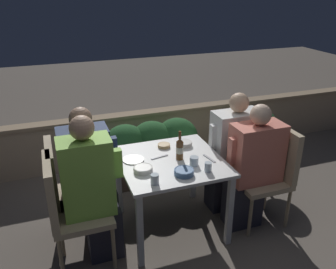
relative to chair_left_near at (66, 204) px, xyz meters
name	(u,v)px	position (x,y,z in m)	size (l,w,h in m)	color
ground_plane	(170,226)	(0.94, 0.16, -0.57)	(16.00, 16.00, 0.00)	#665B51
parapet_wall	(131,136)	(0.94, 1.66, -0.24)	(9.00, 0.18, 0.65)	tan
dining_table	(170,169)	(0.94, 0.16, 0.06)	(0.92, 0.90, 0.73)	white
planter_hedge	(152,148)	(1.04, 1.08, -0.16)	(1.13, 0.47, 0.74)	brown
chair_left_near	(66,204)	(0.00, 0.00, 0.00)	(0.48, 0.47, 0.97)	tan
person_green_blouse	(92,190)	(0.21, 0.00, 0.08)	(0.49, 0.26, 1.30)	#282833
chair_left_far	(66,186)	(0.02, 0.29, 0.00)	(0.48, 0.47, 0.97)	tan
person_navy_jumper	(90,175)	(0.24, 0.29, 0.07)	(0.50, 0.26, 1.27)	#282833
chair_right_near	(271,167)	(1.90, -0.02, 0.00)	(0.48, 0.47, 0.97)	tan
person_coral_top	(252,167)	(1.68, -0.02, 0.04)	(0.52, 0.26, 1.22)	#282833
chair_right_far	(250,153)	(1.87, 0.30, 0.00)	(0.48, 0.47, 0.97)	tan
person_white_polo	(232,153)	(1.65, 0.30, 0.04)	(0.52, 0.26, 1.24)	#282833
beer_bottle	(180,149)	(1.02, 0.14, 0.26)	(0.07, 0.07, 0.27)	brown
plate_0	(133,160)	(0.62, 0.26, 0.16)	(0.19, 0.19, 0.01)	silver
bowl_0	(184,172)	(0.96, -0.13, 0.19)	(0.17, 0.17, 0.05)	#4C709E
bowl_1	(184,143)	(1.17, 0.39, 0.18)	(0.15, 0.15, 0.04)	beige
bowl_2	(143,169)	(0.65, 0.04, 0.18)	(0.16, 0.16, 0.04)	silver
bowl_3	(164,145)	(0.97, 0.43, 0.18)	(0.12, 0.12, 0.03)	tan
glass_cup_0	(194,161)	(1.10, 0.00, 0.20)	(0.08, 0.08, 0.08)	silver
glass_cup_1	(208,167)	(1.17, -0.14, 0.20)	(0.06, 0.06, 0.08)	silver
glass_cup_2	(155,179)	(0.68, -0.19, 0.20)	(0.07, 0.07, 0.08)	silver
fork_0	(159,157)	(0.86, 0.24, 0.16)	(0.17, 0.05, 0.01)	silver
fork_1	(209,158)	(1.28, 0.06, 0.16)	(0.05, 0.17, 0.01)	silver
potted_plant	(258,136)	(2.27, 0.77, -0.06)	(0.42, 0.42, 0.84)	#B2A899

